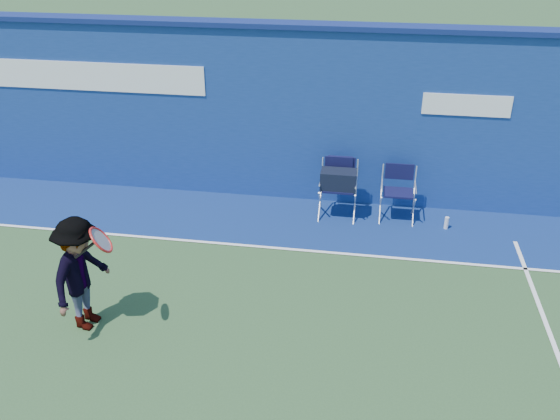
% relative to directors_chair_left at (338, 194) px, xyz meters
% --- Properties ---
extents(ground, '(80.00, 80.00, 0.00)m').
position_rel_directors_chair_left_xyz_m(ground, '(-1.63, -4.45, -0.43)').
color(ground, '#2C4C28').
rests_on(ground, ground).
extents(stadium_wall, '(24.00, 0.50, 3.08)m').
position_rel_directors_chair_left_xyz_m(stadium_wall, '(-1.64, 0.75, 1.12)').
color(stadium_wall, navy).
rests_on(stadium_wall, ground).
extents(out_of_bounds_strip, '(24.00, 1.80, 0.01)m').
position_rel_directors_chair_left_xyz_m(out_of_bounds_strip, '(-1.63, -0.35, -0.42)').
color(out_of_bounds_strip, navy).
rests_on(out_of_bounds_strip, ground).
extents(court_lines, '(24.00, 12.00, 0.01)m').
position_rel_directors_chair_left_xyz_m(court_lines, '(-1.63, -3.85, -0.41)').
color(court_lines, white).
rests_on(court_lines, out_of_bounds_strip).
extents(directors_chair_left, '(0.59, 0.55, 1.00)m').
position_rel_directors_chair_left_xyz_m(directors_chair_left, '(0.00, 0.00, 0.00)').
color(directors_chair_left, silver).
rests_on(directors_chair_left, ground).
extents(directors_chair_right, '(0.55, 0.49, 0.92)m').
position_rel_directors_chair_left_xyz_m(directors_chair_right, '(1.00, 0.06, -0.14)').
color(directors_chair_right, silver).
rests_on(directors_chair_right, ground).
extents(water_bottle, '(0.07, 0.07, 0.21)m').
position_rel_directors_chair_left_xyz_m(water_bottle, '(1.82, -0.17, -0.32)').
color(water_bottle, silver).
rests_on(water_bottle, ground).
extents(tennis_player, '(0.93, 1.05, 1.52)m').
position_rel_directors_chair_left_xyz_m(tennis_player, '(-2.90, -3.46, 0.34)').
color(tennis_player, '#EA4738').
rests_on(tennis_player, ground).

